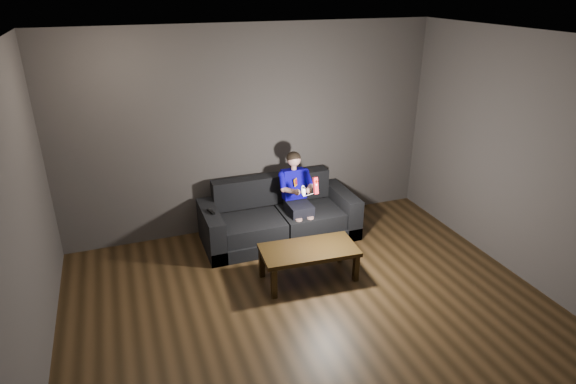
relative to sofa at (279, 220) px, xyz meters
name	(u,v)px	position (x,y,z in m)	size (l,w,h in m)	color
floor	(328,335)	(-0.19, -2.01, -0.25)	(5.00, 5.00, 0.00)	black
back_wall	(252,131)	(-0.19, 0.49, 1.10)	(5.00, 0.04, 2.70)	#3E3937
left_wall	(6,263)	(-2.69, -2.01, 1.10)	(0.04, 5.00, 2.70)	#3E3937
right_wall	(556,173)	(2.31, -2.01, 1.10)	(0.04, 5.00, 2.70)	#3E3937
ceiling	(340,46)	(-0.19, -2.01, 2.45)	(5.00, 5.00, 0.02)	beige
sofa	(279,220)	(0.00, 0.00, 0.00)	(2.01, 0.87, 0.78)	black
child	(297,190)	(0.23, -0.05, 0.42)	(0.44, 0.54, 1.08)	black
wii_remote_red	(316,185)	(0.31, -0.47, 0.64)	(0.06, 0.08, 0.21)	red
nunchuk_white	(303,191)	(0.15, -0.46, 0.59)	(0.07, 0.09, 0.15)	white
wii_remote_black	(211,212)	(-0.90, -0.07, 0.31)	(0.08, 0.15, 0.03)	black
coffee_table	(309,252)	(0.00, -1.04, 0.09)	(1.11, 0.61, 0.39)	black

